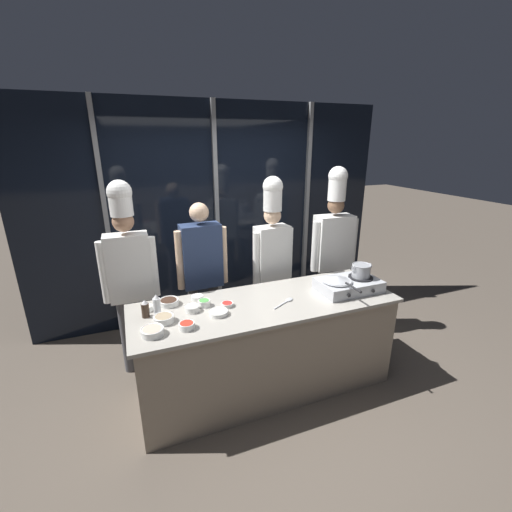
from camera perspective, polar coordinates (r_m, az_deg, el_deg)
ground_plane at (r=3.54m, az=1.58°, el=-20.64°), size 24.00×24.00×0.00m
window_wall_back at (r=4.38m, az=-6.67°, el=6.81°), size 4.49×0.09×2.70m
demo_counter at (r=3.28m, az=1.65°, el=-14.61°), size 2.36×0.80×0.89m
portable_stove at (r=3.37m, az=15.15°, el=-4.65°), size 0.58×0.38×0.12m
frying_pan at (r=3.26m, az=13.43°, el=-3.73°), size 0.28×0.49×0.04m
stock_pot at (r=3.40m, az=17.14°, el=-2.29°), size 0.20×0.18×0.13m
squeeze_bottle_clear at (r=2.95m, az=-16.22°, el=-7.73°), size 0.06×0.06×0.17m
squeeze_bottle_soy at (r=2.92m, az=-17.98°, el=-8.38°), size 0.06×0.06×0.15m
prep_bowl_soy_glaze at (r=3.09m, az=-14.34°, el=-7.39°), size 0.17×0.17×0.05m
prep_bowl_chicken at (r=3.04m, az=-17.71°, el=-8.23°), size 0.10×0.10×0.05m
prep_bowl_bell_pepper at (r=2.98m, az=-4.82°, el=-8.01°), size 0.11×0.11×0.03m
prep_bowl_shrimp at (r=2.68m, az=-16.90°, el=-11.89°), size 0.17×0.17×0.06m
prep_bowl_garlic at (r=2.94m, az=-10.58°, el=-8.52°), size 0.12×0.12×0.05m
prep_bowl_chili_flakes at (r=2.69m, az=-11.48°, el=-11.24°), size 0.12×0.12×0.05m
prep_bowl_scallions at (r=3.00m, az=-8.65°, el=-7.69°), size 0.11×0.11×0.06m
prep_bowl_mushrooms at (r=2.82m, az=-15.14°, el=-10.00°), size 0.16×0.16×0.06m
prep_bowl_onion at (r=3.12m, az=-9.75°, el=-6.82°), size 0.11×0.11×0.04m
prep_bowl_noodles at (r=2.86m, az=-6.26°, el=-9.31°), size 0.16×0.16×0.04m
serving_spoon_slotted at (r=3.07m, az=5.18°, el=-7.48°), size 0.25×0.16×0.02m
chef_head at (r=3.41m, az=-20.47°, el=-1.32°), size 0.52×0.21×1.93m
person_guest at (r=3.56m, az=-9.00°, el=-1.64°), size 0.53×0.22×1.68m
chef_sous at (r=3.68m, az=2.67°, el=1.14°), size 0.48×0.23×1.91m
chef_line at (r=4.10m, az=12.76°, el=2.47°), size 0.58×0.25×1.98m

